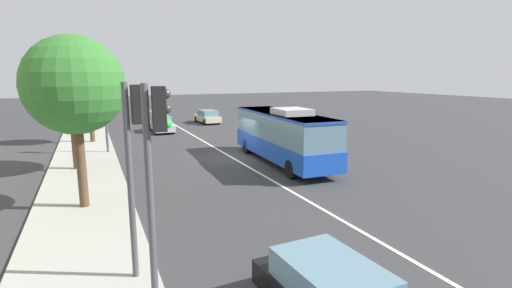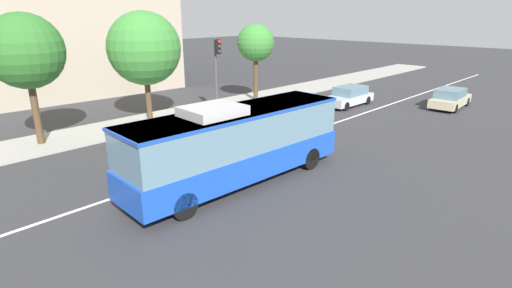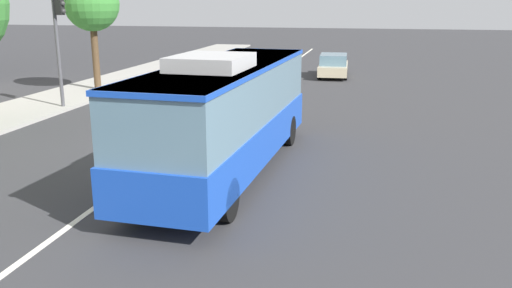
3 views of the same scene
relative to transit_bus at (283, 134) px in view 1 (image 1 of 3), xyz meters
The scene contains 12 objects.
ground_plane 4.04m from the transit_bus, 40.44° to the left, with size 160.00×160.00×0.00m, color #333335.
sidewalk_kerb 11.64m from the transit_bus, 76.17° to the left, with size 80.00×3.79×0.14m, color #9E9B93.
lane_centre_line 4.04m from the transit_bus, 40.44° to the left, with size 76.00×0.16×0.01m, color silver.
transit_bus is the anchor object (origin of this frame).
sedan_beige 20.69m from the transit_bus, ahead, with size 4.58×2.01×1.46m.
sedan_silver 16.71m from the transit_bus, 15.71° to the left, with size 4.54×1.90×1.46m.
traffic_light_near_corner 15.24m from the transit_bus, 141.42° to the left, with size 0.34×0.62×5.20m.
traffic_light_mid_block 12.14m from the transit_bus, 52.90° to the left, with size 0.32×0.62×5.20m.
traffic_light_far_corner 14.30m from the transit_bus, 136.83° to the left, with size 0.33×0.62×5.20m.
street_tree_kerbside_left 12.22m from the transit_bus, 109.54° to the left, with size 3.78×3.78×6.87m.
street_tree_kerbside_centre 12.28m from the transit_bus, 75.51° to the left, with size 4.59×4.59×6.97m.
street_tree_kerbside_right 16.34m from the transit_bus, 41.30° to the left, with size 2.86×2.86×6.05m.
Camera 1 is at (-22.71, 8.30, 5.37)m, focal length 26.27 mm.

